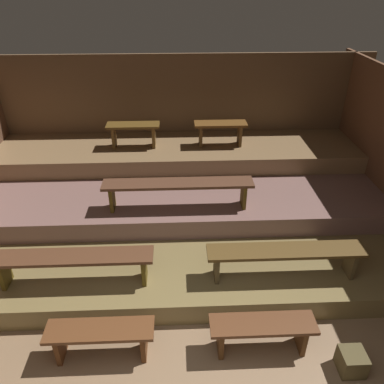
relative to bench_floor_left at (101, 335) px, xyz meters
name	(u,v)px	position (x,y,z in m)	size (l,w,h in m)	color
ground	(180,259)	(0.85, 1.56, -0.35)	(7.15, 6.05, 0.08)	#86684A
wall_back	(177,118)	(0.85, 4.21, 0.85)	(7.15, 0.06, 2.33)	brown
platform_lower	(179,221)	(0.85, 2.27, -0.16)	(6.35, 3.83, 0.30)	olive
platform_middle	(178,185)	(0.85, 2.88, 0.14)	(6.35, 2.60, 0.30)	#7F5C55
platform_upper	(178,153)	(0.85, 3.53, 0.43)	(6.35, 1.30, 0.30)	olive
bench_floor_left	(101,335)	(0.00, 0.00, 0.00)	(1.12, 0.31, 0.41)	brown
bench_floor_right	(262,329)	(1.69, 0.00, 0.00)	(1.12, 0.31, 0.41)	brown
bench_lower_left	(73,261)	(-0.42, 0.81, 0.32)	(1.90, 0.31, 0.41)	#563420
bench_lower_right	(285,254)	(2.11, 0.81, 0.32)	(1.90, 0.31, 0.41)	brown
bench_middle_center	(178,187)	(0.84, 1.98, 0.63)	(2.13, 0.31, 0.41)	brown
bench_upper_left	(133,130)	(0.09, 3.51, 0.88)	(0.91, 0.31, 0.41)	brown
bench_upper_right	(220,129)	(1.60, 3.51, 0.88)	(0.91, 0.31, 0.41)	brown
wooden_crate_floor	(352,362)	(2.58, -0.29, -0.19)	(0.25, 0.25, 0.25)	#4E4225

